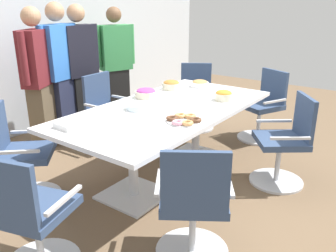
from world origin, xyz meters
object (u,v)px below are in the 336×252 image
object	(u,v)px
office_chair_4	(263,109)
office_chair_5	(196,100)
person_standing_1	(61,72)
plate_stack	(138,107)
person_standing_3	(116,65)
snack_bowl_cookies	(200,83)
person_standing_2	(80,70)
napkin_pile	(69,124)
snack_bowl_chips_orange	(224,95)
office_chair_1	(30,220)
donut_platter	(184,120)
office_chair_3	(285,145)
person_standing_0	(39,79)
office_chair_6	(107,115)
snack_bowl_pretzels	(171,85)
office_chair_2	(193,209)
conference_table	(168,119)
snack_bowl_candy_mix	(146,93)
office_chair_0	(21,159)

from	to	relation	value
office_chair_4	office_chair_5	world-z (taller)	same
person_standing_1	plate_stack	size ratio (longest dim) A/B	7.51
person_standing_1	person_standing_3	bearing A→B (deg)	170.90
snack_bowl_cookies	person_standing_2	bearing A→B (deg)	114.21
person_standing_3	napkin_pile	size ratio (longest dim) A/B	8.49
office_chair_5	napkin_pile	world-z (taller)	office_chair_5
snack_bowl_chips_orange	office_chair_1	bearing A→B (deg)	174.68
office_chair_5	donut_platter	size ratio (longest dim) A/B	2.86
office_chair_3	person_standing_0	world-z (taller)	person_standing_0
office_chair_6	snack_bowl_cookies	world-z (taller)	office_chair_6
office_chair_6	snack_bowl_pretzels	bearing A→B (deg)	119.63
office_chair_1	snack_bowl_chips_orange	xyz separation A→B (m)	(2.26, -0.21, 0.40)
office_chair_4	office_chair_5	bearing A→B (deg)	32.81
office_chair_2	office_chair_3	distance (m)	1.50
office_chair_5	snack_bowl_cookies	distance (m)	0.75
office_chair_6	snack_bowl_pretzels	world-z (taller)	office_chair_6
office_chair_5	office_chair_4	bearing A→B (deg)	155.84
conference_table	donut_platter	size ratio (longest dim) A/B	7.53
person_standing_1	snack_bowl_candy_mix	distance (m)	1.26
napkin_pile	office_chair_0	bearing A→B (deg)	114.96
office_chair_2	snack_bowl_pretzels	xyz separation A→B (m)	(1.58, 1.33, 0.40)
office_chair_0	snack_bowl_candy_mix	distance (m)	1.45
office_chair_0	person_standing_0	bearing A→B (deg)	-178.42
napkin_pile	office_chair_6	bearing A→B (deg)	32.95
office_chair_1	snack_bowl_pretzels	bearing A→B (deg)	86.09
conference_table	plate_stack	distance (m)	0.34
office_chair_3	snack_bowl_cookies	world-z (taller)	office_chair_3
conference_table	person_standing_3	xyz separation A→B (m)	(0.98, 1.66, 0.25)
office_chair_3	person_standing_0	bearing A→B (deg)	70.92
donut_platter	plate_stack	world-z (taller)	plate_stack
person_standing_0	donut_platter	bearing A→B (deg)	63.45
snack_bowl_candy_mix	napkin_pile	size ratio (longest dim) A/B	1.22
donut_platter	napkin_pile	distance (m)	0.99
plate_stack	conference_table	bearing A→B (deg)	-40.55
office_chair_3	office_chair_4	world-z (taller)	same
office_chair_4	person_standing_3	size ratio (longest dim) A/B	0.54
conference_table	office_chair_1	size ratio (longest dim) A/B	2.64
office_chair_1	person_standing_2	world-z (taller)	person_standing_2
office_chair_6	office_chair_1	bearing A→B (deg)	30.00
napkin_pile	office_chair_4	bearing A→B (deg)	-15.64
office_chair_4	plate_stack	size ratio (longest dim) A/B	3.91
conference_table	office_chair_4	xyz separation A→B (m)	(1.60, -0.39, -0.22)
person_standing_3	snack_bowl_pretzels	xyz separation A→B (m)	(-0.35, -1.24, -0.07)
office_chair_3	snack_bowl_pretzels	world-z (taller)	office_chair_3
office_chair_2	person_standing_1	size ratio (longest dim) A/B	0.52
office_chair_5	snack_bowl_pretzels	world-z (taller)	office_chair_5
snack_bowl_cookies	snack_bowl_pretzels	distance (m)	0.37
office_chair_2	plate_stack	distance (m)	1.37
office_chair_1	snack_bowl_cookies	xyz separation A→B (m)	(2.63, 0.31, 0.39)
person_standing_2	snack_bowl_candy_mix	distance (m)	1.23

